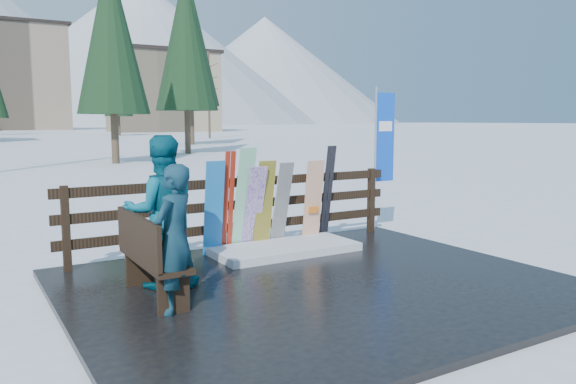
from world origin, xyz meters
TOP-DOWN VIEW (x-y plane):
  - ground at (0.00, 0.00)m, footprint 700.00×700.00m
  - deck at (0.00, 0.00)m, footprint 6.00×5.00m
  - fence at (0.00, 2.20)m, footprint 5.60×0.10m
  - snow_patch at (0.43, 1.60)m, footprint 2.21×1.00m
  - bench at (-2.02, 0.46)m, footprint 0.41×1.50m
  - snowboard_0 at (-0.56, 1.98)m, footprint 0.29×0.22m
  - snowboard_1 at (-0.08, 1.98)m, footprint 0.26×0.42m
  - snowboard_2 at (0.29, 1.98)m, footprint 0.29×0.29m
  - snowboard_3 at (0.10, 1.98)m, footprint 0.29×0.39m
  - snowboard_4 at (0.60, 1.98)m, footprint 0.25×0.37m
  - snowboard_5 at (1.20, 1.98)m, footprint 0.32×0.20m
  - ski_pair_a at (-0.29, 2.05)m, footprint 0.16×0.24m
  - ski_pair_b at (1.53, 2.05)m, footprint 0.17×0.27m
  - rental_flag at (2.89, 2.25)m, footprint 0.45×0.04m
  - person_front at (-1.91, -0.09)m, footprint 0.68×0.64m
  - person_back at (-1.72, 0.87)m, footprint 1.00×0.84m
  - trees at (2.19, 49.40)m, footprint 42.36×68.86m

SIDE VIEW (x-z plane):
  - ground at x=0.00m, z-range 0.00..0.00m
  - deck at x=0.00m, z-range 0.00..0.08m
  - snow_patch at x=0.43m, z-range 0.08..0.20m
  - bench at x=-2.02m, z-range 0.11..1.08m
  - fence at x=0.00m, z-range 0.16..1.31m
  - snowboard_3 at x=0.10m, z-range 0.08..1.40m
  - snowboard_4 at x=0.60m, z-range 0.08..1.44m
  - snowboard_5 at x=1.20m, z-range 0.08..1.44m
  - snowboard_2 at x=0.29m, z-range 0.08..1.48m
  - snowboard_0 at x=-0.56m, z-range 0.08..1.50m
  - ski_pair_a at x=-0.29m, z-range 0.08..1.63m
  - person_front at x=-1.91m, z-range 0.08..1.65m
  - ski_pair_b at x=1.53m, z-range 0.08..1.67m
  - snowboard_1 at x=-0.08m, z-range 0.08..1.69m
  - person_back at x=-1.72m, z-range 0.08..1.92m
  - rental_flag at x=2.89m, z-range 0.39..2.99m
  - trees at x=2.19m, z-range -0.80..12.31m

